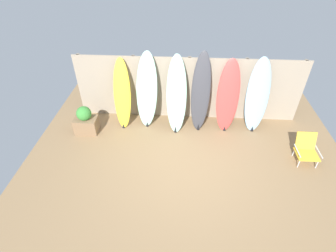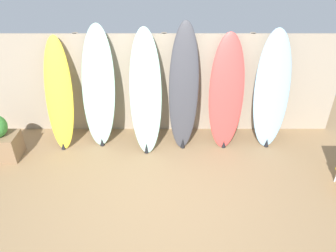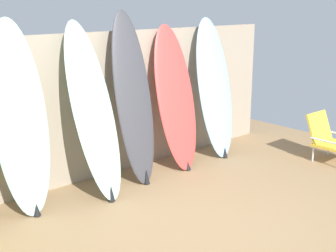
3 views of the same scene
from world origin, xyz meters
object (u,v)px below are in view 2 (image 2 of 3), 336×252
object	(u,v)px
surfboard_red_4	(227,93)
surfboard_charcoal_3	(184,88)
surfboard_seafoam_1	(99,88)
surfboard_seafoam_2	(146,93)
surfboard_yellow_0	(59,95)
surfboard_skyblue_5	(272,91)

from	to	relation	value
surfboard_red_4	surfboard_charcoal_3	bearing A→B (deg)	-177.79
surfboard_seafoam_1	surfboard_seafoam_2	xyz separation A→B (m)	(0.79, -0.14, -0.03)
surfboard_yellow_0	surfboard_skyblue_5	world-z (taller)	surfboard_skyblue_5
surfboard_seafoam_2	surfboard_red_4	xyz separation A→B (m)	(1.32, 0.10, -0.04)
surfboard_seafoam_1	surfboard_seafoam_2	distance (m)	0.80
surfboard_yellow_0	surfboard_charcoal_3	bearing A→B (deg)	0.01
surfboard_charcoal_3	surfboard_skyblue_5	bearing A→B (deg)	1.25
surfboard_seafoam_2	surfboard_red_4	world-z (taller)	surfboard_seafoam_2
surfboard_charcoal_3	surfboard_red_4	xyz separation A→B (m)	(0.71, 0.03, -0.09)
surfboard_seafoam_1	surfboard_red_4	xyz separation A→B (m)	(2.11, -0.03, -0.07)
surfboard_yellow_0	surfboard_seafoam_1	xyz separation A→B (m)	(0.65, 0.06, 0.09)
surfboard_yellow_0	surfboard_skyblue_5	xyz separation A→B (m)	(3.50, 0.03, 0.06)
surfboard_seafoam_1	surfboard_charcoal_3	size ratio (longest dim) A/B	0.97
surfboard_charcoal_3	surfboard_seafoam_2	bearing A→B (deg)	-172.89
surfboard_seafoam_2	surfboard_red_4	size ratio (longest dim) A/B	1.05
surfboard_seafoam_2	surfboard_skyblue_5	world-z (taller)	surfboard_seafoam_2
surfboard_seafoam_1	surfboard_charcoal_3	xyz separation A→B (m)	(1.40, -0.06, 0.02)
surfboard_seafoam_1	surfboard_red_4	distance (m)	2.11
surfboard_charcoal_3	surfboard_red_4	bearing A→B (deg)	2.21
surfboard_charcoal_3	surfboard_red_4	size ratio (longest dim) A/B	1.10
surfboard_seafoam_2	surfboard_skyblue_5	bearing A→B (deg)	3.00
surfboard_yellow_0	surfboard_seafoam_1	distance (m)	0.66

